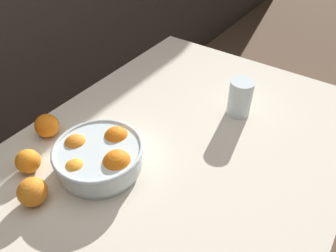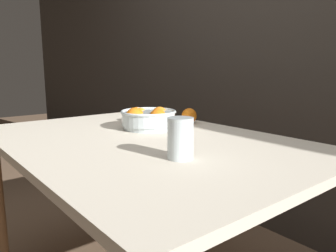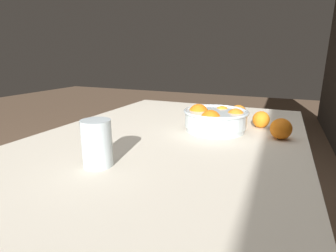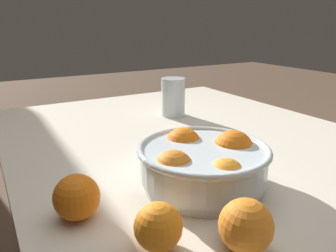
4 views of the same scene
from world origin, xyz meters
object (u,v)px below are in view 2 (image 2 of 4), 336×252
orange_loose_near_bowl (189,116)px  orange_loose_aside (161,115)px  orange_loose_front (137,114)px  juice_glass (180,141)px  fruit_bowl (148,118)px

orange_loose_near_bowl → orange_loose_aside: 0.15m
orange_loose_near_bowl → orange_loose_front: 0.27m
juice_glass → orange_loose_front: juice_glass is taller
orange_loose_front → orange_loose_aside: size_ratio=1.11×
orange_loose_near_bowl → orange_loose_front: (-0.20, -0.18, 0.00)m
orange_loose_near_bowl → orange_loose_aside: orange_loose_near_bowl is taller
orange_loose_near_bowl → fruit_bowl: bearing=-92.7°
juice_glass → orange_loose_aside: (-0.59, 0.38, -0.02)m
fruit_bowl → orange_loose_near_bowl: (0.01, 0.24, -0.01)m
orange_loose_near_bowl → orange_loose_front: bearing=-137.1°
orange_loose_near_bowl → orange_loose_front: size_ratio=0.99×
fruit_bowl → orange_loose_aside: bearing=126.3°
orange_loose_front → juice_glass: bearing=-22.7°
juice_glass → orange_loose_near_bowl: juice_glass is taller
juice_glass → orange_loose_near_bowl: 0.64m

